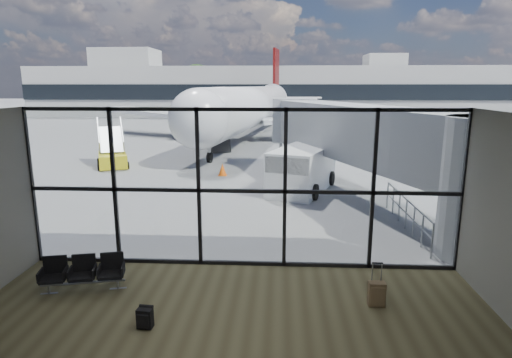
# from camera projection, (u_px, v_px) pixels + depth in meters

# --- Properties ---
(ground) EXTENTS (220.00, 220.00, 0.00)m
(ground) POSITION_uv_depth(u_px,v_px,m) (271.00, 128.00, 51.34)
(ground) COLOR slate
(ground) RESTS_ON ground
(lounge_shell) EXTENTS (12.02, 8.01, 4.51)m
(lounge_shell) POSITION_uv_depth(u_px,v_px,m) (216.00, 234.00, 7.08)
(lounge_shell) COLOR brown
(lounge_shell) RESTS_ON ground
(glass_curtain_wall) EXTENTS (12.10, 0.12, 4.50)m
(glass_curtain_wall) POSITION_uv_depth(u_px,v_px,m) (242.00, 189.00, 11.85)
(glass_curtain_wall) COLOR white
(glass_curtain_wall) RESTS_ON ground
(jet_bridge) EXTENTS (8.00, 16.50, 4.33)m
(jet_bridge) POSITION_uv_depth(u_px,v_px,m) (370.00, 140.00, 18.37)
(jet_bridge) COLOR #9A9C9F
(jet_bridge) RESTS_ON ground
(apron_railing) EXTENTS (0.06, 5.46, 1.11)m
(apron_railing) POSITION_uv_depth(u_px,v_px,m) (406.00, 210.00, 15.29)
(apron_railing) COLOR gray
(apron_railing) RESTS_ON ground
(far_terminal) EXTENTS (80.00, 12.20, 11.00)m
(far_terminal) POSITION_uv_depth(u_px,v_px,m) (271.00, 90.00, 71.89)
(far_terminal) COLOR #B3B3AE
(far_terminal) RESTS_ON ground
(tree_0) EXTENTS (4.95, 4.95, 7.12)m
(tree_0) POSITION_uv_depth(u_px,v_px,m) (46.00, 87.00, 84.00)
(tree_0) COLOR #382619
(tree_0) RESTS_ON ground
(tree_1) EXTENTS (5.61, 5.61, 8.07)m
(tree_1) POSITION_uv_depth(u_px,v_px,m) (76.00, 84.00, 83.54)
(tree_1) COLOR #382619
(tree_1) RESTS_ON ground
(tree_2) EXTENTS (6.27, 6.27, 9.03)m
(tree_2) POSITION_uv_depth(u_px,v_px,m) (105.00, 81.00, 83.08)
(tree_2) COLOR #382619
(tree_2) RESTS_ON ground
(tree_3) EXTENTS (4.95, 4.95, 7.12)m
(tree_3) POSITION_uv_depth(u_px,v_px,m) (136.00, 87.00, 83.02)
(tree_3) COLOR #382619
(tree_3) RESTS_ON ground
(tree_4) EXTENTS (5.61, 5.61, 8.07)m
(tree_4) POSITION_uv_depth(u_px,v_px,m) (166.00, 84.00, 82.56)
(tree_4) COLOR #382619
(tree_4) RESTS_ON ground
(tree_5) EXTENTS (6.27, 6.27, 9.03)m
(tree_5) POSITION_uv_depth(u_px,v_px,m) (197.00, 81.00, 82.10)
(tree_5) COLOR #382619
(tree_5) RESTS_ON ground
(seating_row) EXTENTS (2.02, 0.97, 0.90)m
(seating_row) POSITION_uv_depth(u_px,v_px,m) (83.00, 271.00, 10.75)
(seating_row) COLOR gray
(seating_row) RESTS_ON ground
(backpack) EXTENTS (0.34, 0.31, 0.48)m
(backpack) POSITION_uv_depth(u_px,v_px,m) (145.00, 318.00, 9.07)
(backpack) COLOR black
(backpack) RESTS_ON ground
(suitcase) EXTENTS (0.39, 0.29, 1.04)m
(suitcase) POSITION_uv_depth(u_px,v_px,m) (377.00, 294.00, 9.96)
(suitcase) COLOR brown
(suitcase) RESTS_ON ground
(airliner) EXTENTS (32.61, 37.95, 9.80)m
(airliner) POSITION_uv_depth(u_px,v_px,m) (252.00, 107.00, 41.98)
(airliner) COLOR silver
(airliner) RESTS_ON ground
(service_van) EXTENTS (3.64, 5.28, 2.11)m
(service_van) POSITION_uv_depth(u_px,v_px,m) (302.00, 169.00, 20.78)
(service_van) COLOR white
(service_van) RESTS_ON ground
(belt_loader) EXTENTS (2.36, 4.07, 1.78)m
(belt_loader) POSITION_uv_depth(u_px,v_px,m) (218.00, 143.00, 33.80)
(belt_loader) COLOR black
(belt_loader) RESTS_ON ground
(mobile_stairs) EXTENTS (2.79, 3.74, 2.39)m
(mobile_stairs) POSITION_uv_depth(u_px,v_px,m) (112.00, 158.00, 27.10)
(mobile_stairs) COLOR gold
(mobile_stairs) RESTS_ON ground
(traffic_cone_a) EXTENTS (0.48, 0.48, 0.69)m
(traffic_cone_a) POSITION_uv_depth(u_px,v_px,m) (222.00, 170.00, 24.51)
(traffic_cone_a) COLOR #FF610D
(traffic_cone_a) RESTS_ON ground
(traffic_cone_b) EXTENTS (0.41, 0.41, 0.59)m
(traffic_cone_b) POSITION_uv_depth(u_px,v_px,m) (316.00, 172.00, 24.06)
(traffic_cone_b) COLOR #FF640D
(traffic_cone_b) RESTS_ON ground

